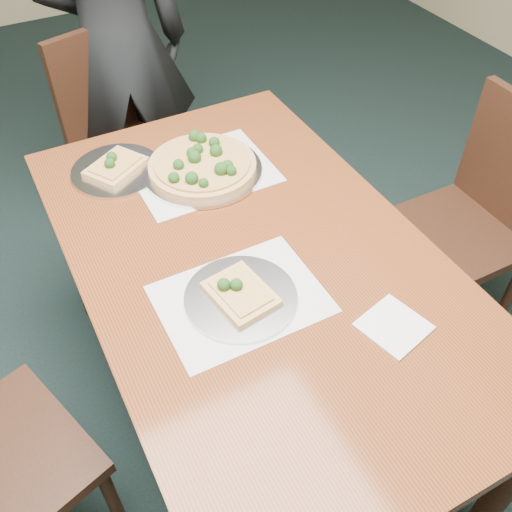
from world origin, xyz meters
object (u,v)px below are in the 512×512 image
diner (116,45)px  dining_table (256,279)px  chair_far (124,130)px  pizza_pan (203,166)px  chair_right (476,214)px  slice_plate_far (116,168)px  slice_plate_near (240,295)px

diner → dining_table: bearing=97.7°
chair_far → pizza_pan: 0.76m
chair_far → pizza_pan: bearing=-101.4°
chair_right → diner: 1.51m
chair_right → diner: diner is taller
dining_table → chair_far: 1.12m
dining_table → chair_far: chair_far is taller
chair_far → pizza_pan: (0.06, -0.71, 0.26)m
dining_table → pizza_pan: bearing=86.4°
dining_table → diner: 1.25m
dining_table → chair_far: (-0.03, 1.11, -0.14)m
dining_table → chair_right: 0.90m
pizza_pan → slice_plate_far: bearing=151.6°
dining_table → pizza_pan: pizza_pan is taller
dining_table → slice_plate_far: size_ratio=5.36×
chair_right → diner: size_ratio=0.56×
slice_plate_far → slice_plate_near: bearing=-80.6°
diner → chair_right: bearing=134.4°
dining_table → diner: (0.03, 1.24, 0.16)m
chair_right → slice_plate_far: bearing=-114.3°
diner → pizza_pan: (-0.00, -0.84, -0.04)m
pizza_pan → chair_far: bearing=94.6°
dining_table → slice_plate_far: slice_plate_far is taller
chair_far → slice_plate_near: size_ratio=3.25×
chair_right → slice_plate_far: 1.23m
chair_far → slice_plate_near: bearing=-109.4°
slice_plate_near → slice_plate_far: bearing=99.4°
chair_far → diner: (0.06, 0.12, 0.30)m
chair_right → pizza_pan: (-0.86, 0.37, 0.26)m
dining_table → slice_plate_near: slice_plate_near is taller
diner → slice_plate_far: size_ratio=5.83×
chair_right → pizza_pan: chair_right is taller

